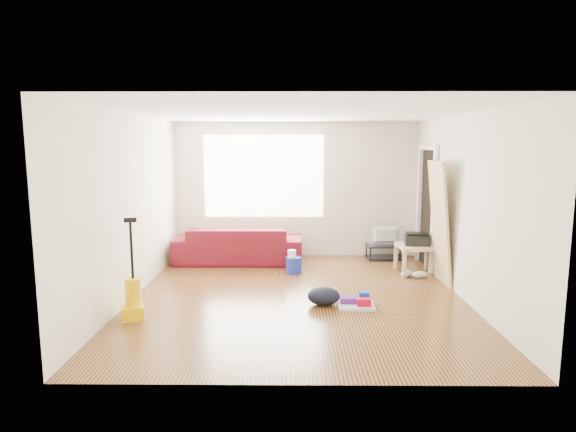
{
  "coord_description": "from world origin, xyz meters",
  "views": [
    {
      "loc": [
        -0.07,
        -6.44,
        2.08
      ],
      "look_at": [
        -0.13,
        0.6,
        1.04
      ],
      "focal_mm": 30.0,
      "sensor_mm": 36.0,
      "label": 1
    }
  ],
  "objects_px": {
    "side_table": "(416,249)",
    "backpack": "(324,305)",
    "sofa": "(239,262)",
    "cleaning_tray": "(357,302)",
    "vacuum": "(133,300)",
    "tv_stand": "(386,251)",
    "bucket": "(294,273)"
  },
  "relations": [
    {
      "from": "sofa",
      "to": "tv_stand",
      "type": "xyz_separation_m",
      "value": [
        2.67,
        0.27,
        0.14
      ]
    },
    {
      "from": "bucket",
      "to": "backpack",
      "type": "distance_m",
      "value": 1.65
    },
    {
      "from": "bucket",
      "to": "sofa",
      "type": "bearing_deg",
      "value": 143.93
    },
    {
      "from": "side_table",
      "to": "vacuum",
      "type": "relative_size",
      "value": 0.49
    },
    {
      "from": "sofa",
      "to": "vacuum",
      "type": "relative_size",
      "value": 1.83
    },
    {
      "from": "cleaning_tray",
      "to": "bucket",
      "type": "bearing_deg",
      "value": 116.32
    },
    {
      "from": "sofa",
      "to": "bucket",
      "type": "xyz_separation_m",
      "value": [
        0.98,
        -0.71,
        0.0
      ]
    },
    {
      "from": "bucket",
      "to": "side_table",
      "type": "bearing_deg",
      "value": -0.33
    },
    {
      "from": "sofa",
      "to": "side_table",
      "type": "xyz_separation_m",
      "value": [
        2.97,
        -0.73,
        0.4
      ]
    },
    {
      "from": "side_table",
      "to": "tv_stand",
      "type": "bearing_deg",
      "value": 106.77
    },
    {
      "from": "sofa",
      "to": "tv_stand",
      "type": "relative_size",
      "value": 3.09
    },
    {
      "from": "side_table",
      "to": "backpack",
      "type": "relative_size",
      "value": 1.41
    },
    {
      "from": "bucket",
      "to": "vacuum",
      "type": "height_order",
      "value": "vacuum"
    },
    {
      "from": "sofa",
      "to": "vacuum",
      "type": "xyz_separation_m",
      "value": [
        -0.98,
        -2.81,
        0.23
      ]
    },
    {
      "from": "tv_stand",
      "to": "bucket",
      "type": "distance_m",
      "value": 1.96
    },
    {
      "from": "tv_stand",
      "to": "bucket",
      "type": "xyz_separation_m",
      "value": [
        -1.69,
        -0.98,
        -0.14
      ]
    },
    {
      "from": "sofa",
      "to": "cleaning_tray",
      "type": "xyz_separation_m",
      "value": [
        1.8,
        -2.37,
        0.05
      ]
    },
    {
      "from": "tv_stand",
      "to": "backpack",
      "type": "xyz_separation_m",
      "value": [
        -1.3,
        -2.58,
        -0.14
      ]
    },
    {
      "from": "vacuum",
      "to": "backpack",
      "type": "bearing_deg",
      "value": -9.1
    },
    {
      "from": "sofa",
      "to": "tv_stand",
      "type": "bearing_deg",
      "value": -174.24
    },
    {
      "from": "bucket",
      "to": "vacuum",
      "type": "distance_m",
      "value": 2.87
    },
    {
      "from": "backpack",
      "to": "bucket",
      "type": "bearing_deg",
      "value": 103.42
    },
    {
      "from": "sofa",
      "to": "side_table",
      "type": "distance_m",
      "value": 3.09
    },
    {
      "from": "side_table",
      "to": "bucket",
      "type": "height_order",
      "value": "side_table"
    },
    {
      "from": "side_table",
      "to": "backpack",
      "type": "bearing_deg",
      "value": -135.31
    },
    {
      "from": "cleaning_tray",
      "to": "backpack",
      "type": "relative_size",
      "value": 1.13
    },
    {
      "from": "sofa",
      "to": "tv_stand",
      "type": "distance_m",
      "value": 2.69
    },
    {
      "from": "backpack",
      "to": "vacuum",
      "type": "bearing_deg",
      "value": -168.34
    },
    {
      "from": "bucket",
      "to": "cleaning_tray",
      "type": "bearing_deg",
      "value": -63.68
    },
    {
      "from": "sofa",
      "to": "cleaning_tray",
      "type": "bearing_deg",
      "value": 127.22
    },
    {
      "from": "cleaning_tray",
      "to": "vacuum",
      "type": "bearing_deg",
      "value": -170.96
    },
    {
      "from": "tv_stand",
      "to": "bucket",
      "type": "relative_size",
      "value": 2.8
    }
  ]
}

